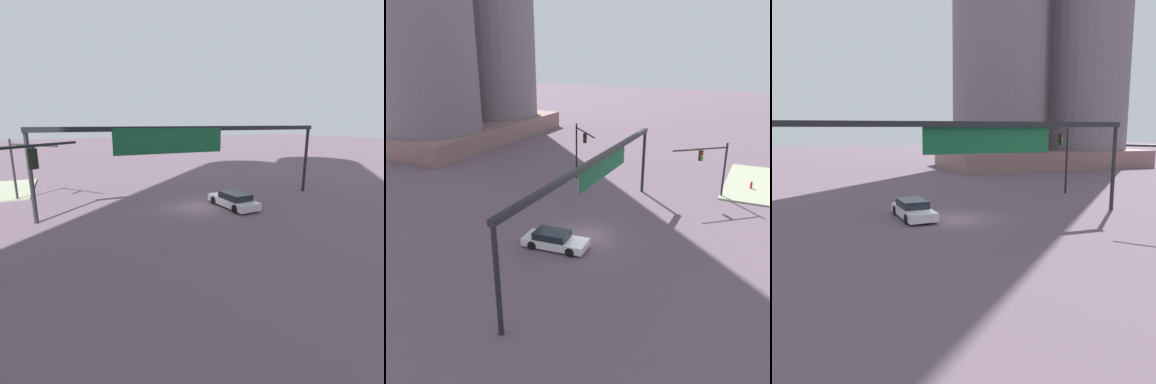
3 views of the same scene
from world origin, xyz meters
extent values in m
plane|color=#604C5A|center=(0.00, 0.00, 0.00)|extent=(229.38, 229.38, 0.00)
cylinder|color=#232524|center=(13.57, -8.17, 2.63)|extent=(0.19, 0.19, 5.25)
cylinder|color=#232524|center=(11.77, -6.10, 4.83)|extent=(3.69, 4.25, 0.15)
cube|color=black|center=(11.84, -6.17, 4.23)|extent=(0.41, 0.41, 0.95)
cylinder|color=red|center=(11.72, -6.27, 4.53)|extent=(0.18, 0.19, 0.20)
cylinder|color=orange|center=(11.72, -6.27, 4.23)|extent=(0.18, 0.19, 0.20)
cylinder|color=green|center=(11.72, -6.27, 3.93)|extent=(0.18, 0.19, 0.20)
cylinder|color=black|center=(10.97, 5.01, 5.53)|extent=(3.98, 3.86, 0.14)
cube|color=black|center=(10.99, 5.03, 4.94)|extent=(0.41, 0.41, 0.95)
cylinder|color=red|center=(11.11, 4.92, 5.23)|extent=(0.19, 0.18, 0.20)
cylinder|color=orange|center=(11.11, 4.92, 4.93)|extent=(0.19, 0.18, 0.20)
cylinder|color=green|center=(11.11, 4.92, 4.63)|extent=(0.19, 0.18, 0.20)
cylinder|color=black|center=(-11.70, -0.90, 2.97)|extent=(0.28, 0.28, 5.95)
cylinder|color=black|center=(11.70, -0.90, 2.97)|extent=(0.28, 0.28, 5.95)
cube|color=black|center=(0.00, -0.90, 6.12)|extent=(23.80, 0.35, 0.35)
cube|color=#155C34|center=(2.15, -0.68, 5.22)|extent=(8.59, 0.08, 1.90)
cube|color=silver|center=(-2.39, 1.11, 0.44)|extent=(2.25, 4.77, 0.55)
cube|color=black|center=(-2.42, 1.39, 0.96)|extent=(1.84, 2.54, 0.50)
cylinder|color=black|center=(-1.40, -0.25, 0.32)|extent=(0.27, 0.66, 0.64)
cylinder|color=black|center=(-3.14, -0.39, 0.32)|extent=(0.27, 0.66, 0.64)
cylinder|color=black|center=(-1.64, 2.61, 0.32)|extent=(0.27, 0.66, 0.64)
cylinder|color=black|center=(-3.38, 2.47, 0.32)|extent=(0.27, 0.66, 0.64)
camera|label=1|loc=(9.82, 20.37, 6.57)|focal=27.46mm
camera|label=2|loc=(-24.99, -11.56, 13.58)|focal=37.81mm
camera|label=3|loc=(-7.64, -24.38, 5.89)|focal=37.51mm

